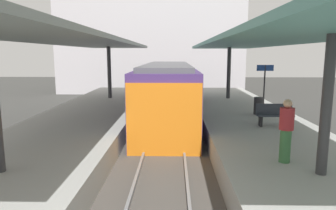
{
  "coord_description": "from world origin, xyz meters",
  "views": [
    {
      "loc": [
        0.36,
        -11.77,
        3.76
      ],
      "look_at": [
        0.08,
        1.74,
        1.53
      ],
      "focal_mm": 32.65,
      "sensor_mm": 36.0,
      "label": 1
    }
  ],
  "objects_px": {
    "passenger_near_bench": "(286,130)",
    "platform_bench": "(274,114)",
    "platform_sign": "(265,76)",
    "litter_bin": "(259,106)",
    "commuter_train": "(167,94)"
  },
  "relations": [
    {
      "from": "passenger_near_bench",
      "to": "platform_bench",
      "type": "bearing_deg",
      "value": 75.7
    },
    {
      "from": "platform_sign",
      "to": "litter_bin",
      "type": "xyz_separation_m",
      "value": [
        -0.98,
        -2.61,
        -1.22
      ]
    },
    {
      "from": "commuter_train",
      "to": "platform_sign",
      "type": "distance_m",
      "value": 5.46
    },
    {
      "from": "commuter_train",
      "to": "platform_sign",
      "type": "xyz_separation_m",
      "value": [
        5.28,
        1.07,
        0.9
      ]
    },
    {
      "from": "litter_bin",
      "to": "platform_bench",
      "type": "bearing_deg",
      "value": -90.55
    },
    {
      "from": "commuter_train",
      "to": "platform_sign",
      "type": "relative_size",
      "value": 4.79
    },
    {
      "from": "litter_bin",
      "to": "platform_sign",
      "type": "bearing_deg",
      "value": 69.33
    },
    {
      "from": "commuter_train",
      "to": "litter_bin",
      "type": "distance_m",
      "value": 4.57
    },
    {
      "from": "platform_sign",
      "to": "litter_bin",
      "type": "height_order",
      "value": "platform_sign"
    },
    {
      "from": "platform_sign",
      "to": "passenger_near_bench",
      "type": "bearing_deg",
      "value": -102.75
    },
    {
      "from": "litter_bin",
      "to": "passenger_near_bench",
      "type": "height_order",
      "value": "passenger_near_bench"
    },
    {
      "from": "commuter_train",
      "to": "litter_bin",
      "type": "height_order",
      "value": "commuter_train"
    },
    {
      "from": "litter_bin",
      "to": "passenger_near_bench",
      "type": "xyz_separation_m",
      "value": [
        -1.07,
        -6.48,
        0.46
      ]
    },
    {
      "from": "platform_sign",
      "to": "passenger_near_bench",
      "type": "distance_m",
      "value": 9.35
    },
    {
      "from": "platform_bench",
      "to": "passenger_near_bench",
      "type": "distance_m",
      "value": 4.26
    }
  ]
}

